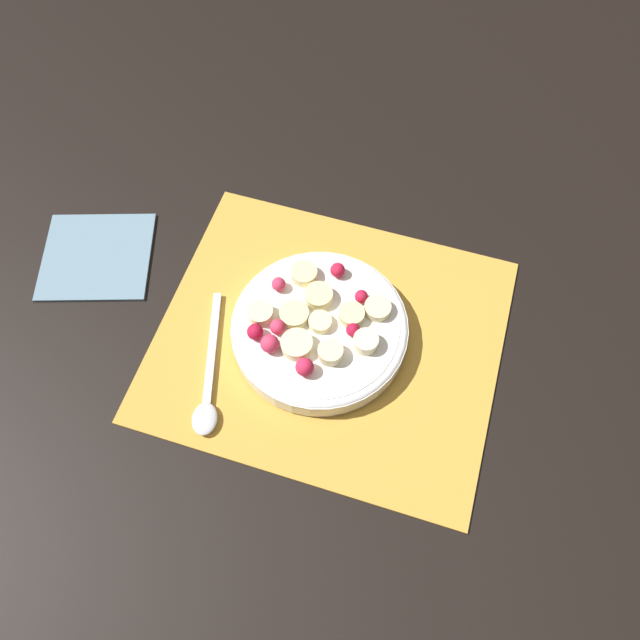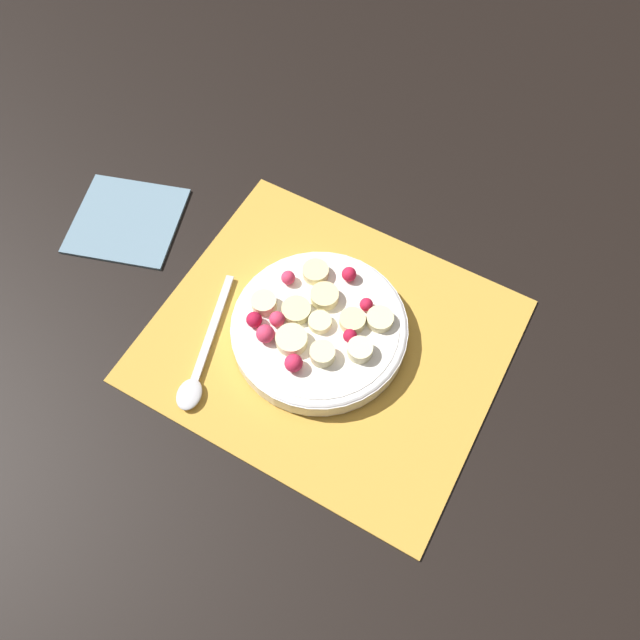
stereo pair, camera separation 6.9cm
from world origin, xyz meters
The scene contains 5 objects.
ground_plane centered at (0.00, 0.00, 0.00)m, with size 3.00×3.00×0.00m, color black.
placemat centered at (0.00, 0.00, 0.00)m, with size 0.39×0.33×0.01m.
fruit_bowl centered at (0.01, 0.00, 0.02)m, with size 0.20×0.20×0.05m.
spoon centered at (0.11, 0.10, 0.01)m, with size 0.07×0.17×0.01m.
napkin centered at (0.31, -0.02, 0.00)m, with size 0.17×0.16×0.01m.
Camera 1 is at (-0.09, 0.31, 0.64)m, focal length 35.00 mm.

